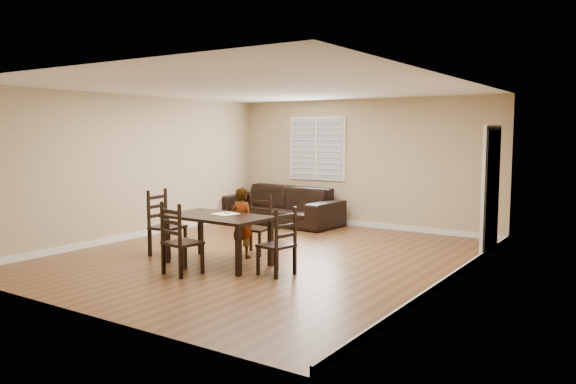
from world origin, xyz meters
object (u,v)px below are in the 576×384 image
object	(u,v)px
dining_table	(218,221)
chair_near	(259,227)
chair_right	(282,245)
child	(242,223)
chair_far	(175,243)
chair_left	(161,225)
donut	(227,213)
sofa	(280,205)

from	to	relation	value
dining_table	chair_near	world-z (taller)	chair_near
chair_right	child	size ratio (longest dim) A/B	0.86
chair_far	chair_left	distance (m)	1.48
chair_near	chair_left	size ratio (longest dim) A/B	0.90
chair_far	child	bearing A→B (deg)	-83.43
chair_far	donut	bearing A→B (deg)	-84.78
dining_table	chair_far	xyz separation A→B (m)	(-0.04, -0.86, -0.19)
chair_near	chair_far	world-z (taller)	chair_far
chair_near	chair_far	xyz separation A→B (m)	(-0.05, -1.87, 0.03)
chair_far	donut	xyz separation A→B (m)	(0.06, 1.04, 0.30)
donut	chair_right	bearing A→B (deg)	-10.89
child	chair_right	bearing A→B (deg)	154.33
child	chair_far	bearing A→B (deg)	89.81
dining_table	sofa	size ratio (longest dim) A/B	0.58
donut	sofa	bearing A→B (deg)	112.02
chair_right	chair_far	bearing A→B (deg)	-47.86
chair_near	chair_left	xyz separation A→B (m)	(-1.24, -1.00, 0.05)
chair_left	sofa	bearing A→B (deg)	-3.33
chair_right	sofa	xyz separation A→B (m)	(-2.63, 3.78, -0.03)
chair_far	donut	world-z (taller)	chair_far
chair_left	chair_far	bearing A→B (deg)	-132.26
chair_near	sofa	distance (m)	3.06
chair_far	dining_table	bearing A→B (deg)	-83.85
donut	chair_left	bearing A→B (deg)	-172.60
dining_table	chair_near	bearing A→B (deg)	90.90
chair_left	sofa	distance (m)	3.71
chair_near	sofa	world-z (taller)	chair_near
chair_right	child	world-z (taller)	child
chair_far	chair_left	world-z (taller)	chair_left
chair_left	chair_right	size ratio (longest dim) A/B	1.11
chair_far	chair_right	world-z (taller)	chair_far
chair_right	child	xyz separation A→B (m)	(-1.20, 0.63, 0.12)
dining_table	sofa	xyz separation A→B (m)	(-1.41, 3.73, -0.26)
chair_near	sofa	xyz separation A→B (m)	(-1.42, 2.71, -0.03)
chair_near	child	xyz separation A→B (m)	(0.00, -0.44, 0.13)
chair_left	donut	size ratio (longest dim) A/B	11.72
chair_left	chair_right	xyz separation A→B (m)	(2.45, -0.07, -0.05)
chair_right	sofa	size ratio (longest dim) A/B	0.35
child	donut	world-z (taller)	child
dining_table	chair_left	bearing A→B (deg)	-179.19
chair_near	dining_table	bearing A→B (deg)	-96.99
donut	sofa	distance (m)	3.84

